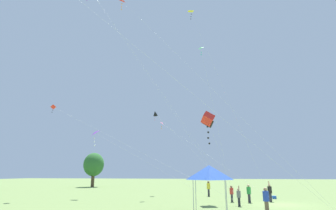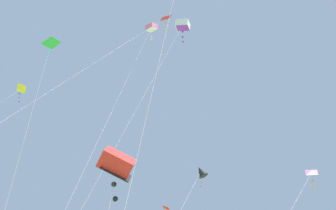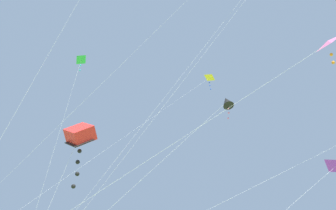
{
  "view_description": "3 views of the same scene",
  "coord_description": "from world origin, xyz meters",
  "px_view_note": "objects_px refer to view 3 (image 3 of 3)",
  "views": [
    {
      "loc": [
        -26.64,
        5.61,
        2.77
      ],
      "look_at": [
        0.97,
        10.53,
        10.08
      ],
      "focal_mm": 28.0,
      "sensor_mm": 36.0,
      "label": 1
    },
    {
      "loc": [
        4.51,
        -7.95,
        3.47
      ],
      "look_at": [
        3.08,
        9.12,
        12.47
      ],
      "focal_mm": 40.0,
      "sensor_mm": 36.0,
      "label": 2
    },
    {
      "loc": [
        19.12,
        2.74,
        2.1
      ],
      "look_at": [
        0.15,
        11.6,
        11.46
      ],
      "focal_mm": 40.0,
      "sensor_mm": 36.0,
      "label": 3
    }
  ],
  "objects_px": {
    "kite_pink_delta_5": "(324,46)",
    "kite_yellow_delta_8": "(208,79)",
    "kite_red_box_10": "(80,136)",
    "kite_black_diamond_9": "(227,102)",
    "kite_purple_delta_6": "(335,168)",
    "kite_green_delta_2": "(81,62)"
  },
  "relations": [
    {
      "from": "kite_green_delta_2",
      "to": "kite_yellow_delta_8",
      "type": "height_order",
      "value": "kite_yellow_delta_8"
    },
    {
      "from": "kite_green_delta_2",
      "to": "kite_yellow_delta_8",
      "type": "xyz_separation_m",
      "value": [
        -10.1,
        16.05,
        7.23
      ]
    },
    {
      "from": "kite_black_diamond_9",
      "to": "kite_red_box_10",
      "type": "bearing_deg",
      "value": -117.44
    },
    {
      "from": "kite_yellow_delta_8",
      "to": "kite_red_box_10",
      "type": "bearing_deg",
      "value": -49.6
    },
    {
      "from": "kite_pink_delta_5",
      "to": "kite_purple_delta_6",
      "type": "height_order",
      "value": "kite_pink_delta_5"
    },
    {
      "from": "kite_pink_delta_5",
      "to": "kite_red_box_10",
      "type": "relative_size",
      "value": 1.49
    },
    {
      "from": "kite_green_delta_2",
      "to": "kite_yellow_delta_8",
      "type": "relative_size",
      "value": 0.6
    },
    {
      "from": "kite_pink_delta_5",
      "to": "kite_black_diamond_9",
      "type": "relative_size",
      "value": 1.31
    },
    {
      "from": "kite_green_delta_2",
      "to": "kite_purple_delta_6",
      "type": "bearing_deg",
      "value": 64.35
    },
    {
      "from": "kite_green_delta_2",
      "to": "kite_black_diamond_9",
      "type": "xyz_separation_m",
      "value": [
        7.24,
        6.26,
        -4.68
      ]
    },
    {
      "from": "kite_green_delta_2",
      "to": "kite_yellow_delta_8",
      "type": "bearing_deg",
      "value": 122.17
    },
    {
      "from": "kite_pink_delta_5",
      "to": "kite_yellow_delta_8",
      "type": "height_order",
      "value": "kite_yellow_delta_8"
    },
    {
      "from": "kite_yellow_delta_8",
      "to": "kite_black_diamond_9",
      "type": "distance_m",
      "value": 23.2
    },
    {
      "from": "kite_black_diamond_9",
      "to": "kite_green_delta_2",
      "type": "bearing_deg",
      "value": -139.16
    },
    {
      "from": "kite_pink_delta_5",
      "to": "kite_red_box_10",
      "type": "bearing_deg",
      "value": -144.58
    },
    {
      "from": "kite_yellow_delta_8",
      "to": "kite_red_box_10",
      "type": "xyz_separation_m",
      "value": [
        13.92,
        -16.36,
        -13.59
      ]
    },
    {
      "from": "kite_yellow_delta_8",
      "to": "kite_black_diamond_9",
      "type": "height_order",
      "value": "kite_yellow_delta_8"
    },
    {
      "from": "kite_green_delta_2",
      "to": "kite_red_box_10",
      "type": "xyz_separation_m",
      "value": [
        3.83,
        -0.31,
        -6.36
      ]
    },
    {
      "from": "kite_green_delta_2",
      "to": "kite_purple_delta_6",
      "type": "distance_m",
      "value": 16.95
    },
    {
      "from": "kite_red_box_10",
      "to": "kite_black_diamond_9",
      "type": "bearing_deg",
      "value": 62.56
    },
    {
      "from": "kite_green_delta_2",
      "to": "kite_red_box_10",
      "type": "relative_size",
      "value": 1.64
    },
    {
      "from": "kite_black_diamond_9",
      "to": "kite_red_box_10",
      "type": "distance_m",
      "value": 7.59
    }
  ]
}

